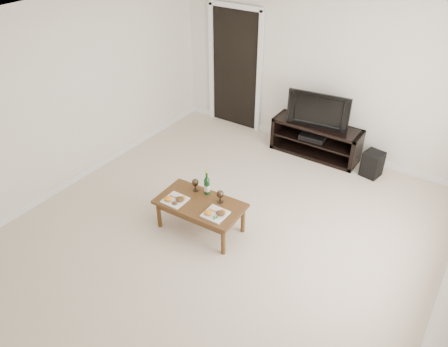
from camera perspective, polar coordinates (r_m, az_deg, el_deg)
floor at (r=5.58m, az=-0.25°, el=-8.09°), size 5.50×5.50×0.00m
back_wall at (r=7.07m, az=12.62°, el=12.86°), size 5.00×0.04×2.60m
ceiling at (r=4.31m, az=-0.34°, el=18.96°), size 5.00×5.50×0.04m
doorway at (r=7.78m, az=1.47°, el=13.39°), size 0.90×0.02×2.05m
media_console at (r=7.21m, az=11.89°, el=4.35°), size 1.41×0.45×0.55m
television at (r=6.96m, az=12.42°, el=8.33°), size 0.97×0.24×0.56m
av_receiver at (r=7.19m, az=11.57°, el=4.77°), size 0.42×0.32×0.08m
subwoofer at (r=6.93m, az=18.80°, el=1.19°), size 0.31×0.31×0.40m
coffee_table at (r=5.55m, az=-3.08°, el=-5.53°), size 1.11×0.63×0.42m
plate_left at (r=5.46m, az=-6.41°, el=-3.27°), size 0.27×0.27×0.07m
plate_right at (r=5.20m, az=-1.14°, el=-5.11°), size 0.27×0.27×0.07m
wine_bottle at (r=5.47m, az=-2.26°, el=-1.12°), size 0.07×0.07×0.35m
goblet_left at (r=5.59m, az=-3.77°, el=-1.47°), size 0.09×0.09×0.17m
goblet_right at (r=5.37m, az=-0.50°, el=-3.01°), size 0.09×0.09×0.17m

